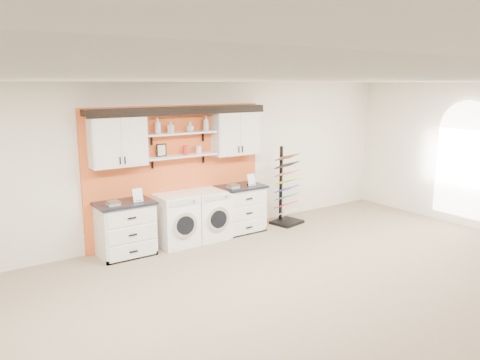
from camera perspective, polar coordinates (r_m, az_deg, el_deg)
floor at (r=5.77m, az=11.76°, el=-17.28°), size 10.00×10.00×0.00m
ceiling at (r=5.06m, az=13.10°, el=11.73°), size 10.00×10.00×0.00m
wall_back at (r=8.42m, az=-7.78°, el=2.21°), size 10.00×0.00×10.00m
accent_panel at (r=8.43m, az=-7.64°, el=0.84°), size 3.40×0.07×2.40m
upper_cabinet_left at (r=7.73m, az=-14.70°, el=4.69°), size 0.90×0.35×0.84m
upper_cabinet_right at (r=8.75m, az=-0.60°, el=5.84°), size 0.90×0.35×0.84m
shelf_lower at (r=8.23m, az=-7.18°, el=2.92°), size 1.32×0.28×0.03m
shelf_upper at (r=8.18m, az=-7.25°, el=5.69°), size 1.32×0.28×0.03m
crown_molding at (r=8.16m, az=-7.36°, el=8.48°), size 3.30×0.41×0.13m
window_arched at (r=10.06m, az=25.64°, el=2.61°), size 0.06×1.10×2.25m
picture_frame at (r=8.10m, az=-9.56°, el=3.61°), size 0.18×0.02×0.22m
canister_red at (r=8.26m, az=-6.58°, el=3.64°), size 0.11×0.11×0.16m
canister_cream at (r=8.38m, az=-5.06°, el=3.71°), size 0.10×0.10×0.14m
base_cabinet_left at (r=7.88m, az=-13.79°, el=-5.79°), size 0.92×0.66×0.90m
base_cabinet_right at (r=8.88m, az=-0.03°, el=-3.49°), size 0.91×0.66×0.89m
washer at (r=8.22m, az=-7.80°, el=-4.83°), size 0.64×0.71×0.90m
dryer at (r=8.53m, az=-3.84°, el=-4.17°), size 0.64×0.71×0.89m
sample_rack at (r=9.40m, az=5.67°, el=-2.32°), size 0.65×0.58×1.56m
soap_bottle_a at (r=7.98m, az=-9.98°, el=6.51°), size 0.14×0.14×0.26m
soap_bottle_b at (r=8.08m, az=-8.43°, el=6.39°), size 0.12×0.12×0.19m
soap_bottle_c at (r=8.25m, az=-6.11°, el=6.47°), size 0.17×0.17×0.17m
soap_bottle_d at (r=8.40m, az=-4.18°, el=6.94°), size 0.15×0.15×0.27m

